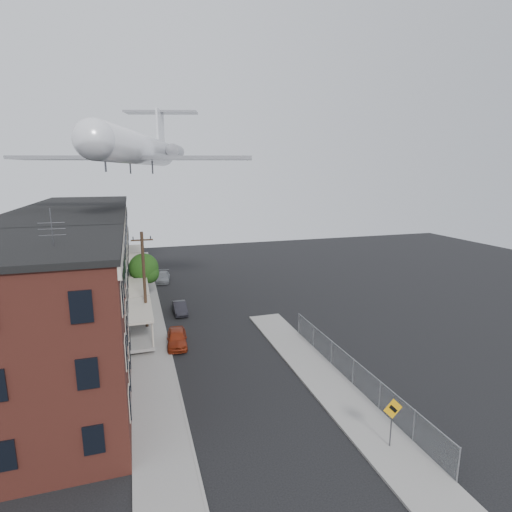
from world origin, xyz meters
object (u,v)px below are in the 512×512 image
(airplane, at_px, (139,149))
(car_near, at_px, (177,338))
(car_mid, at_px, (180,308))
(car_far, at_px, (163,277))
(street_tree, at_px, (145,269))
(warning_sign, at_px, (392,415))
(utility_pole, at_px, (144,282))

(airplane, bearing_deg, car_near, -81.56)
(car_mid, distance_m, car_far, 12.70)
(street_tree, xyz_separation_m, car_mid, (3.00, -5.62, -2.87))
(warning_sign, bearing_deg, car_far, 103.32)
(warning_sign, bearing_deg, airplane, 111.28)
(warning_sign, height_order, car_near, warning_sign)
(warning_sign, height_order, utility_pole, utility_pole)
(street_tree, height_order, car_near, street_tree)
(car_near, bearing_deg, warning_sign, -55.11)
(car_near, distance_m, car_mid, 7.69)
(car_near, bearing_deg, car_mid, 86.76)
(utility_pole, xyz_separation_m, street_tree, (0.33, 9.92, -1.22))
(car_mid, bearing_deg, car_near, -99.05)
(warning_sign, height_order, car_far, warning_sign)
(utility_pole, height_order, street_tree, utility_pole)
(street_tree, distance_m, car_far, 7.97)
(car_near, xyz_separation_m, car_mid, (1.12, 7.60, -0.09))
(warning_sign, height_order, street_tree, street_tree)
(utility_pole, bearing_deg, warning_sign, -59.52)
(car_near, xyz_separation_m, airplane, (-1.76, 11.88, 15.47))
(warning_sign, distance_m, car_near, 18.15)
(utility_pole, relative_size, street_tree, 1.73)
(car_mid, relative_size, airplane, 0.14)
(car_mid, bearing_deg, airplane, 123.28)
(street_tree, xyz_separation_m, car_far, (2.35, 7.06, -2.85))
(car_near, bearing_deg, street_tree, 103.23)
(airplane, bearing_deg, car_mid, -56.04)
(warning_sign, distance_m, street_tree, 30.96)
(car_mid, bearing_deg, car_far, 92.27)
(utility_pole, relative_size, car_near, 2.29)
(street_tree, bearing_deg, utility_pole, -91.89)
(airplane, bearing_deg, car_far, 75.14)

